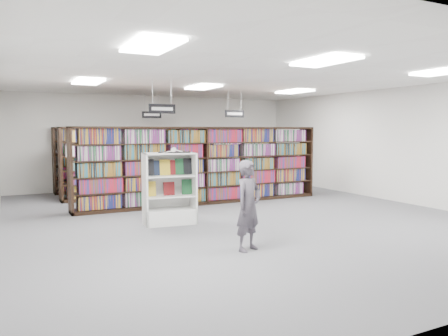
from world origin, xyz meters
name	(u,v)px	position (x,y,z in m)	size (l,w,h in m)	color
floor	(238,216)	(0.00, 0.00, 0.00)	(12.00, 12.00, 0.00)	#48484C
ceiling	(239,78)	(0.00, 0.00, 3.20)	(10.00, 12.00, 0.10)	white
wall_back	(157,142)	(0.00, 6.00, 1.60)	(10.00, 0.10, 3.20)	silver
wall_right	(394,145)	(5.00, 0.00, 1.60)	(0.10, 12.00, 3.20)	silver
bookshelf_row_near	(203,165)	(0.00, 2.00, 1.05)	(7.00, 0.60, 2.10)	black
bookshelf_row_mid	(177,161)	(0.00, 4.00, 1.05)	(7.00, 0.60, 2.10)	black
bookshelf_row_far	(160,158)	(0.00, 5.70, 1.05)	(7.00, 0.60, 2.10)	black
aisle_sign_left	(162,108)	(-1.50, 1.00, 2.53)	(0.65, 0.02, 0.80)	#B2B2B7
aisle_sign_right	(235,113)	(1.50, 3.00, 2.53)	(0.65, 0.02, 0.80)	#B2B2B7
aisle_sign_center	(152,114)	(-0.50, 5.00, 2.53)	(0.65, 0.02, 0.80)	#B2B2B7
troffer_front_left	(151,46)	(-3.00, -3.00, 3.16)	(0.60, 1.20, 0.04)	white
troffer_front_center	(325,61)	(0.00, -3.00, 3.16)	(0.60, 1.20, 0.04)	white
troffer_front_right	(444,72)	(3.00, -3.00, 3.16)	(0.60, 1.20, 0.04)	white
troffer_back_left	(88,82)	(-3.00, 2.00, 3.16)	(0.60, 1.20, 0.04)	white
troffer_back_center	(203,87)	(0.00, 2.00, 3.16)	(0.60, 1.20, 0.04)	white
troffer_back_right	(294,92)	(3.00, 2.00, 3.16)	(0.60, 1.20, 0.04)	white
endcap_display	(169,200)	(-1.72, -0.04, 0.51)	(1.15, 0.66, 1.53)	white
open_book	(174,151)	(-1.59, -0.03, 1.56)	(0.77, 0.62, 0.13)	black
shopper	(249,206)	(-1.24, -2.63, 0.76)	(0.55, 0.36, 1.52)	#4A444E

